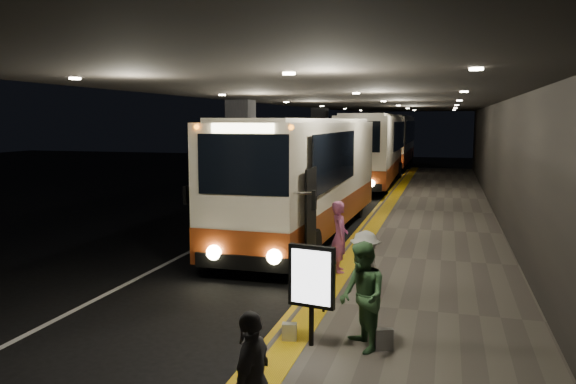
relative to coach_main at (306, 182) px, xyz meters
The scene contains 19 objects.
ground 4.19m from the coach_main, 102.78° to the right, with size 90.00×90.00×0.00m, color black.
lane_line_white 3.43m from the coach_main, 153.91° to the left, with size 0.12×50.00×0.01m, color silver.
kerb_stripe_yellow 2.65m from the coach_main, 40.59° to the left, with size 0.18×50.00×0.01m, color gold.
sidewalk 4.45m from the coach_main, 18.30° to the left, with size 4.50×50.00×0.15m, color #514C44.
tactile_strip 2.88m from the coach_main, 32.77° to the left, with size 0.50×50.00×0.01m, color gold.
terminal_wall 6.41m from the coach_main, 11.86° to the left, with size 0.10×50.00×6.00m, color black.
support_columns 2.40m from the coach_main, behind, with size 0.80×24.80×4.40m.
canopy 3.53m from the coach_main, 37.93° to the left, with size 9.00×50.00×0.40m, color black.
coach_main is the anchor object (origin of this frame).
coach_second 15.18m from the coach_main, 89.40° to the left, with size 2.92×12.63×3.95m.
coach_third 28.54m from the coach_main, 89.85° to the left, with size 2.72×12.72×4.00m.
passenger_boarding 5.05m from the coach_main, 66.89° to the right, with size 0.62×0.41×1.70m, color #B55488.
passenger_waiting_green 9.55m from the coach_main, 70.73° to the right, with size 0.83×0.51×1.71m, color #366239.
passenger_waiting_white 7.73m from the coach_main, 67.68° to the right, with size 0.98×0.46×1.52m, color silver.
passenger_waiting_grey 12.21m from the coach_main, 78.76° to the right, with size 0.91×0.47×1.55m, color #4E4D52.
bag_polka 9.67m from the coach_main, 68.66° to the right, with size 0.28×0.12×0.34m, color black.
bag_plain 9.29m from the coach_main, 77.67° to the right, with size 0.24×0.14×0.30m, color #BABBAF.
info_sign 9.36m from the coach_main, 75.48° to the right, with size 0.78×0.24×1.63m.
stanchion_post 7.85m from the coach_main, 73.57° to the right, with size 0.05×0.05×1.20m, color black.
Camera 1 is at (5.18, -13.71, 3.73)m, focal length 35.00 mm.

